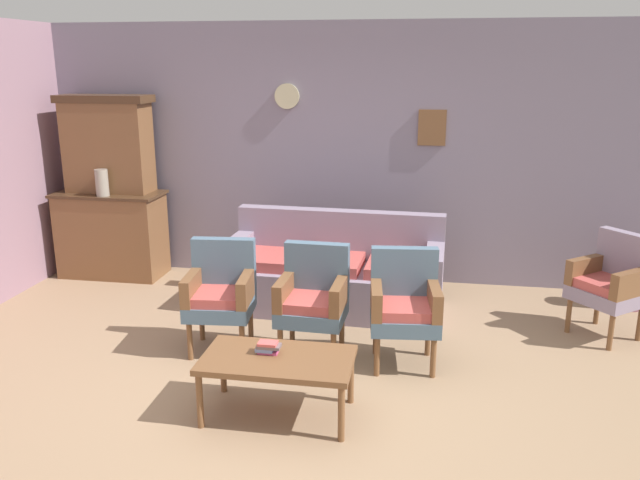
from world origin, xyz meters
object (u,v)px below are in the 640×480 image
(wingback_chair_by_fireplace, at_px, (612,281))
(armchair_near_couch_end, at_px, (221,291))
(vase_on_cabinet, at_px, (102,183))
(floral_couch, at_px, (334,275))
(armchair_near_cabinet, at_px, (313,297))
(book_stack_on_table, at_px, (267,347))
(armchair_row_middle, at_px, (404,303))
(floor_vase_by_wall, at_px, (632,275))
(side_cabinet, at_px, (112,234))
(coffee_table, at_px, (278,363))

(wingback_chair_by_fireplace, bearing_deg, armchair_near_couch_end, -165.91)
(vase_on_cabinet, height_order, floral_couch, vase_on_cabinet)
(armchair_near_cabinet, xyz_separation_m, book_stack_on_table, (-0.15, -0.89, -0.04))
(armchair_row_middle, bearing_deg, floral_couch, 123.20)
(armchair_near_couch_end, height_order, book_stack_on_table, armchair_near_couch_end)
(book_stack_on_table, bearing_deg, floor_vase_by_wall, 39.24)
(vase_on_cabinet, height_order, wingback_chair_by_fireplace, vase_on_cabinet)
(floral_couch, xyz_separation_m, armchair_row_middle, (0.71, -1.08, 0.17))
(floor_vase_by_wall, bearing_deg, armchair_near_cabinet, -151.51)
(floral_couch, relative_size, floor_vase_by_wall, 3.13)
(side_cabinet, bearing_deg, wingback_chair_by_fireplace, -9.38)
(vase_on_cabinet, bearing_deg, floor_vase_by_wall, 0.78)
(floral_couch, xyz_separation_m, wingback_chair_by_fireplace, (2.43, -0.26, 0.17))
(armchair_near_cabinet, distance_m, coffee_table, 0.95)
(side_cabinet, relative_size, floral_couch, 0.56)
(side_cabinet, distance_m, armchair_near_cabinet, 3.02)
(armchair_near_cabinet, height_order, armchair_row_middle, same)
(floor_vase_by_wall, bearing_deg, floral_couch, -170.58)
(side_cabinet, height_order, armchair_near_cabinet, side_cabinet)
(wingback_chair_by_fireplace, relative_size, book_stack_on_table, 5.48)
(armchair_near_cabinet, relative_size, coffee_table, 0.90)
(floral_couch, xyz_separation_m, armchair_near_couch_end, (-0.78, -1.06, 0.17))
(armchair_near_cabinet, xyz_separation_m, armchair_row_middle, (0.72, -0.01, 0.00))
(vase_on_cabinet, xyz_separation_m, armchair_near_cabinet, (2.52, -1.46, -0.57))
(armchair_row_middle, xyz_separation_m, book_stack_on_table, (-0.87, -0.88, -0.04))
(armchair_row_middle, xyz_separation_m, floor_vase_by_wall, (2.10, 1.55, -0.17))
(floral_couch, height_order, floor_vase_by_wall, floral_couch)
(floral_couch, relative_size, armchair_row_middle, 2.30)
(armchair_near_cabinet, xyz_separation_m, wingback_chair_by_fireplace, (2.44, 0.81, 0.00))
(armchair_near_couch_end, xyz_separation_m, wingback_chair_by_fireplace, (3.20, 0.80, 0.00))
(wingback_chair_by_fireplace, bearing_deg, side_cabinet, 170.62)
(vase_on_cabinet, height_order, armchair_near_couch_end, vase_on_cabinet)
(wingback_chair_by_fireplace, bearing_deg, armchair_row_middle, -154.43)
(wingback_chair_by_fireplace, relative_size, coffee_table, 0.90)
(armchair_near_couch_end, xyz_separation_m, floor_vase_by_wall, (3.59, 1.53, -0.17))
(book_stack_on_table, bearing_deg, floral_couch, 85.34)
(floral_couch, distance_m, armchair_near_couch_end, 1.33)
(armchair_near_cabinet, bearing_deg, armchair_near_couch_end, 179.70)
(armchair_near_couch_end, height_order, armchair_near_cabinet, same)
(wingback_chair_by_fireplace, height_order, book_stack_on_table, wingback_chair_by_fireplace)
(coffee_table, relative_size, book_stack_on_table, 6.09)
(side_cabinet, relative_size, vase_on_cabinet, 4.10)
(side_cabinet, bearing_deg, vase_on_cabinet, -80.27)
(floral_couch, bearing_deg, side_cabinet, 167.54)
(armchair_near_couch_end, relative_size, armchair_row_middle, 1.00)
(vase_on_cabinet, height_order, armchair_row_middle, vase_on_cabinet)
(side_cabinet, xyz_separation_m, coffee_table, (2.48, -2.57, -0.09))
(floral_couch, height_order, coffee_table, floral_couch)
(armchair_near_couch_end, distance_m, floor_vase_by_wall, 3.90)
(armchair_row_middle, bearing_deg, book_stack_on_table, -134.62)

